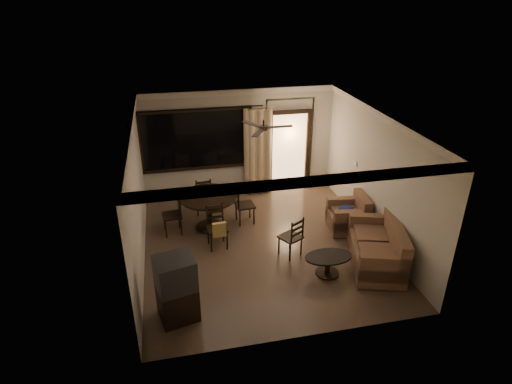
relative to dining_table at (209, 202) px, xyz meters
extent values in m
plane|color=#7F6651|center=(1.02, -1.01, -0.65)|extent=(5.50, 5.50, 0.00)
plane|color=beige|center=(1.02, 1.74, 0.75)|extent=(5.00, 0.00, 5.00)
plane|color=beige|center=(1.02, -3.76, 0.75)|extent=(5.00, 0.00, 5.00)
plane|color=beige|center=(-1.48, -1.01, 0.75)|extent=(0.00, 5.50, 5.50)
plane|color=beige|center=(3.52, -1.01, 0.75)|extent=(0.00, 5.50, 5.50)
plane|color=white|center=(1.02, -1.01, 2.15)|extent=(5.50, 5.50, 0.00)
cube|color=black|center=(-0.08, 1.71, 0.93)|extent=(2.70, 0.04, 1.45)
cylinder|color=black|center=(0.02, 1.62, 1.73)|extent=(3.20, 0.03, 0.03)
cube|color=#FFC684|center=(2.37, 1.70, 0.40)|extent=(0.91, 0.03, 2.08)
cube|color=white|center=(3.51, 0.04, 0.65)|extent=(0.02, 0.18, 0.12)
cylinder|color=black|center=(1.02, -1.01, 2.09)|extent=(0.03, 0.03, 0.12)
cylinder|color=black|center=(1.02, -1.01, 2.00)|extent=(0.16, 0.16, 0.08)
cylinder|color=black|center=(0.00, 0.00, 0.15)|extent=(1.32, 1.32, 0.04)
cylinder|color=black|center=(0.00, 0.00, -0.24)|extent=(0.13, 0.13, 0.77)
cylinder|color=black|center=(0.00, 0.00, -0.63)|extent=(0.66, 0.66, 0.03)
cylinder|color=maroon|center=(-0.12, 0.04, 0.28)|extent=(0.06, 0.06, 0.22)
cylinder|color=#C19414|center=(0.09, -0.05, 0.26)|extent=(0.06, 0.06, 0.18)
cube|color=#267F48|center=(0.23, 0.15, 0.20)|extent=(0.14, 0.10, 0.05)
cube|color=black|center=(-0.85, -0.07, -0.20)|extent=(0.45, 0.45, 0.04)
cube|color=black|center=(0.85, 0.07, -0.20)|extent=(0.45, 0.45, 0.04)
cube|color=black|center=(0.07, -0.85, -0.20)|extent=(0.45, 0.45, 0.04)
cube|color=tan|center=(0.09, -1.08, -0.10)|extent=(0.29, 0.10, 0.32)
cube|color=black|center=(-0.07, 0.80, -0.20)|extent=(0.45, 0.45, 0.04)
cube|color=black|center=(-0.87, -2.87, -0.34)|extent=(0.72, 0.68, 0.62)
cube|color=black|center=(-0.87, -2.87, 0.25)|extent=(0.72, 0.68, 0.55)
cube|color=black|center=(-0.57, -2.80, 0.25)|extent=(0.12, 0.44, 0.38)
cube|color=#4E2724|center=(3.07, -2.17, -0.41)|extent=(1.36, 1.90, 0.43)
cube|color=#4E2724|center=(3.41, -2.27, -0.06)|extent=(0.69, 1.70, 0.69)
cube|color=#4E2724|center=(2.86, -2.89, -0.20)|extent=(0.92, 0.44, 0.53)
cube|color=#4E2724|center=(3.29, -1.44, -0.20)|extent=(0.92, 0.44, 0.53)
cube|color=#4E2724|center=(3.02, -2.15, -0.17)|extent=(1.04, 1.62, 0.13)
cube|color=#4E2724|center=(3.07, -0.75, -0.43)|extent=(0.92, 0.92, 0.39)
cube|color=#4E2724|center=(3.39, -0.79, -0.12)|extent=(0.29, 0.84, 0.63)
cube|color=#4E2724|center=(3.03, -1.08, -0.24)|extent=(0.84, 0.28, 0.48)
cube|color=#4E2724|center=(3.12, -0.43, -0.24)|extent=(0.84, 0.28, 0.48)
cube|color=#4E2724|center=(3.03, -0.75, -0.21)|extent=(0.65, 0.70, 0.12)
ellipsoid|color=#131654|center=(3.03, -0.75, -0.10)|extent=(0.35, 0.29, 0.10)
ellipsoid|color=black|center=(2.04, -2.26, -0.25)|extent=(0.94, 0.56, 0.03)
cylinder|color=black|center=(2.04, -2.26, -0.45)|extent=(0.10, 0.10, 0.37)
cylinder|color=black|center=(2.04, -2.26, -0.63)|extent=(0.46, 0.46, 0.03)
cube|color=black|center=(1.50, -1.48, -0.22)|extent=(0.55, 0.55, 0.04)
camera|label=1|loc=(-0.78, -8.65, 4.47)|focal=30.00mm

